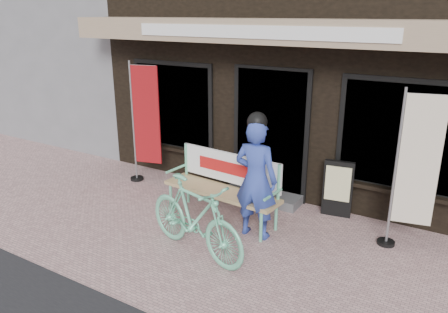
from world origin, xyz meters
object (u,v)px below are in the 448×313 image
Objects in this scene: bench at (225,182)px; menu_stand at (338,188)px; person at (256,177)px; nobori_cream at (414,170)px; bicycle at (195,218)px; nobori_red at (144,122)px.

bench is 1.73m from menu_stand.
person reaches higher than bench.
nobori_cream reaches higher than person.
bench is 0.74m from person.
nobori_cream reaches higher than bench.
bench is at bearing 24.74° from bicycle.
nobori_cream is 1.34m from menu_stand.
nobori_red reaches higher than person.
person is at bearing -132.18° from menu_stand.
nobori_red is 1.03× the size of nobori_cream.
person is 1.50m from menu_stand.
bicycle is 2.86m from nobori_cream.
nobori_red is (-2.23, 1.65, 0.63)m from bicycle.
menu_stand is at bearing 144.54° from nobori_cream.
menu_stand is (0.80, 1.20, -0.42)m from person.
bench is at bearing 156.37° from person.
menu_stand is at bearing 38.55° from bench.
bench is 2.14× the size of menu_stand.
bench is 2.17m from nobori_red.
nobori_red is 4.54m from nobori_cream.
bicycle is at bearing -129.66° from menu_stand.
bench reaches higher than menu_stand.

